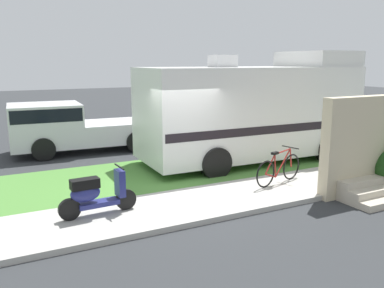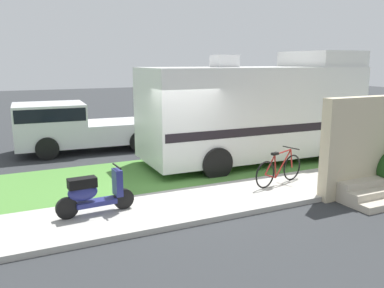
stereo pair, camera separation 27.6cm
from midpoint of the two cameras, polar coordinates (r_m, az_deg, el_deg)
name	(u,v)px [view 2 (the right image)]	position (r m, az deg, el deg)	size (l,w,h in m)	color
ground_plane	(184,190)	(10.24, -0.33, -6.52)	(80.00, 80.00, 0.00)	#2D3033
sidewalk	(206,202)	(9.21, 2.88, -8.27)	(24.00, 2.00, 0.12)	#ADAAA3
grass_strip	(163,173)	(11.55, -3.51, -4.22)	(24.00, 3.40, 0.08)	#4C8438
motorhome_rv	(256,110)	(12.92, 9.71, 4.78)	(7.11, 2.81, 3.53)	silver
scooter	(93,193)	(8.42, -13.08, -6.80)	(1.62, 0.50, 0.97)	black
bicycle	(279,169)	(10.47, 13.05, -3.55)	(1.72, 0.60, 0.90)	black
pickup_truck_near	(75,125)	(14.94, -15.82, 2.57)	(5.34, 2.37, 1.77)	silver
porch_steps	(360,158)	(10.30, 23.49, -1.83)	(2.00, 1.26, 2.40)	#BCB29E
bottle_green	(349,176)	(11.44, 22.16, -4.27)	(0.07, 0.07, 0.25)	brown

